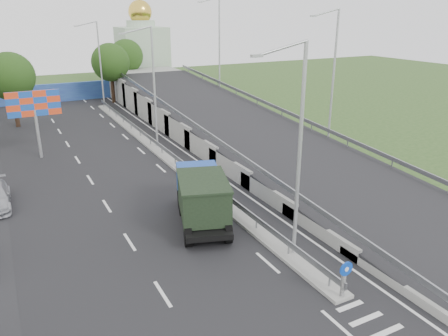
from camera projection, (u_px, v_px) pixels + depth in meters
ground at (382, 332)px, 16.37m from camera, size 160.00×160.00×0.00m
road_surface at (142, 177)px, 31.76m from camera, size 26.00×90.00×0.04m
median at (162, 154)px, 36.36m from camera, size 1.00×44.00×0.20m
overpass_ramp at (241, 125)px, 39.06m from camera, size 10.00×50.00×3.50m
median_guardrail at (162, 147)px, 36.14m from camera, size 0.09×44.00×0.71m
sign_bollard at (344, 279)px, 17.84m from camera, size 0.64×0.23×1.67m
lamp_post_near at (297, 143)px, 19.45m from camera, size 2.74×0.18×10.08m
lamp_post_mid at (152, 82)px, 36.14m from camera, size 2.74×0.18×10.08m
lamp_post_far at (98, 60)px, 52.83m from camera, size 2.74×0.18×10.08m
blue_wall at (60, 93)px, 57.61m from camera, size 30.00×0.50×2.40m
church at (142, 51)px, 68.97m from camera, size 7.00×7.00×13.80m
billboard at (34, 107)px, 34.40m from camera, size 4.00×0.24×5.50m
tree_left_mid at (10, 76)px, 43.64m from camera, size 4.80×4.80×7.60m
tree_median_far at (111, 62)px, 55.53m from camera, size 4.80×4.80×7.60m
tree_ramp_far at (126, 56)px, 63.11m from camera, size 4.80×4.80×7.60m
dump_truck at (202, 196)px, 24.44m from camera, size 4.29×7.03×2.91m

